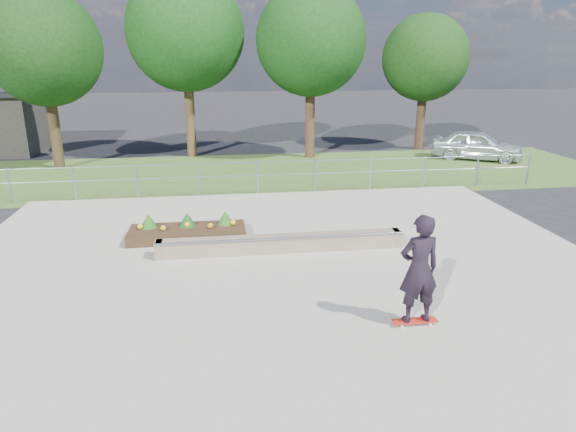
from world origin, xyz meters
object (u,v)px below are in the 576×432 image
object	(u,v)px
skateboarder	(419,269)
parked_car	(477,145)
planter_bed	(187,230)
grind_ledge	(281,243)

from	to	relation	value
skateboarder	parked_car	distance (m)	16.63
planter_bed	parked_car	xyz separation A→B (m)	(12.72, 9.05, 0.43)
grind_ledge	parked_car	world-z (taller)	parked_car
planter_bed	grind_ledge	bearing A→B (deg)	-30.66
planter_bed	skateboarder	distance (m)	6.76
planter_bed	parked_car	size ratio (longest dim) A/B	0.76
skateboarder	grind_ledge	bearing A→B (deg)	116.11
skateboarder	planter_bed	bearing A→B (deg)	128.79
grind_ledge	skateboarder	xyz separation A→B (m)	(1.89, -3.85, 0.85)
parked_car	planter_bed	bearing A→B (deg)	155.88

